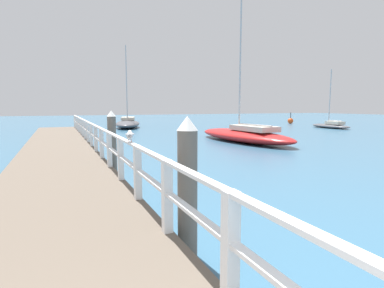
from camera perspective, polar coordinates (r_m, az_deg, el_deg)
The scene contains 9 objects.
pier_deck at distance 13.32m, azimuth -23.31°, elevation -1.80°, with size 2.66×26.97×0.53m, color brown.
pier_railing at distance 13.28m, azimuth -18.09°, elevation 2.14°, with size 0.12×25.49×0.95m.
dock_piling_near at distance 4.38m, azimuth -0.84°, elevation -8.06°, with size 0.29×0.29×2.03m.
dock_piling_far at distance 10.54m, azimuth -14.52°, elevation 0.55°, with size 0.29×0.29×2.03m.
seagull_foreground at distance 5.98m, azimuth -11.37°, elevation 1.64°, with size 0.22×0.47×0.21m.
boat_3 at distance 19.23m, azimuth 9.53°, elevation 1.70°, with size 3.09×8.61×9.51m.
boat_4 at distance 32.32m, azimuth -11.76°, elevation 3.75°, with size 4.12×7.62×8.13m.
boat_5 at distance 33.95m, azimuth 24.22°, elevation 3.18°, with size 2.12×5.05×5.83m.
channel_buoy at distance 41.03m, azimuth 17.69°, elevation 4.10°, with size 0.70×0.70×1.40m.
Camera 1 is at (-0.00, 0.30, 2.16)m, focal length 28.93 mm.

